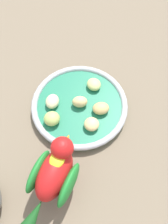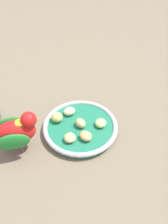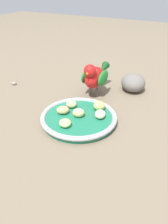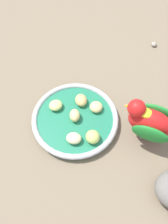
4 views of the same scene
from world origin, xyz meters
TOP-DOWN VIEW (x-y plane):
  - ground_plane at (0.00, 0.00)m, footprint 4.00×4.00m
  - feeding_bowl at (-0.03, 0.01)m, footprint 0.23×0.23m
  - apple_piece_0 at (-0.10, 0.05)m, footprint 0.05×0.05m
  - apple_piece_1 at (-0.07, -0.04)m, footprint 0.05×0.05m
  - apple_piece_2 at (-0.02, -0.04)m, footprint 0.05×0.05m
  - apple_piece_3 at (0.03, 0.00)m, footprint 0.05×0.05m
  - apple_piece_4 at (-0.05, 0.07)m, footprint 0.05×0.04m
  - apple_piece_5 at (-0.03, 0.01)m, footprint 0.04×0.04m
  - parrot at (-0.21, -0.03)m, footprint 0.19×0.09m
  - rock_large at (-0.32, 0.08)m, footprint 0.13×0.12m
  - pebble_0 at (-0.39, -0.13)m, footprint 0.04×0.04m
  - pebble_1 at (-0.14, -0.36)m, footprint 0.02×0.02m

SIDE VIEW (x-z plane):
  - ground_plane at x=0.00m, z-range 0.00..0.00m
  - pebble_1 at x=-0.14m, z-range 0.00..0.01m
  - pebble_0 at x=-0.39m, z-range 0.00..0.02m
  - feeding_bowl at x=-0.03m, z-range 0.00..0.03m
  - apple_piece_3 at x=0.03m, z-range 0.02..0.04m
  - apple_piece_1 at x=-0.07m, z-range 0.02..0.04m
  - apple_piece_4 at x=-0.05m, z-range 0.02..0.04m
  - apple_piece_2 at x=-0.02m, z-range 0.02..0.04m
  - apple_piece_5 at x=-0.03m, z-range 0.02..0.05m
  - apple_piece_0 at x=-0.10m, z-range 0.02..0.05m
  - rock_large at x=-0.32m, z-range 0.00..0.07m
  - parrot at x=-0.21m, z-range 0.01..0.14m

